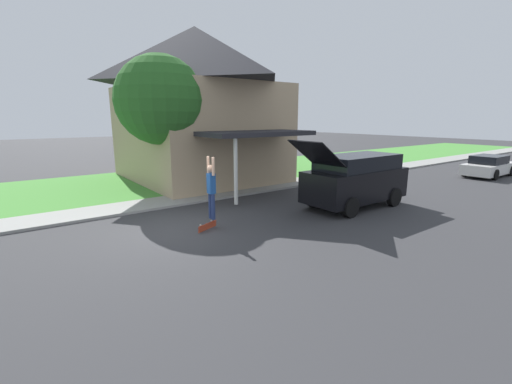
% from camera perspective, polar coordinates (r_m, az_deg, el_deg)
% --- Properties ---
extents(ground_plane, '(120.00, 120.00, 0.00)m').
position_cam_1_polar(ground_plane, '(11.50, -13.41, -6.15)').
color(ground_plane, '#333335').
extents(lawn, '(10.00, 80.00, 0.08)m').
position_cam_1_polar(lawn, '(21.07, -7.08, 2.56)').
color(lawn, '#478E38').
rests_on(lawn, ground_plane).
extents(sidewalk, '(1.80, 80.00, 0.10)m').
position_cam_1_polar(sidewalk, '(17.43, 0.08, 0.65)').
color(sidewalk, gray).
rests_on(sidewalk, ground_plane).
extents(house, '(11.85, 8.04, 8.37)m').
position_cam_1_polar(house, '(20.40, -9.78, 14.59)').
color(house, tan).
rests_on(house, lawn).
extents(lawn_tree_near, '(3.96, 3.96, 6.22)m').
position_cam_1_polar(lawn_tree_near, '(16.25, -15.68, 14.45)').
color(lawn_tree_near, brown).
rests_on(lawn_tree_near, lawn).
extents(suv_parked, '(2.07, 5.21, 2.80)m').
position_cam_1_polar(suv_parked, '(14.38, 16.26, 2.07)').
color(suv_parked, black).
rests_on(suv_parked, ground_plane).
extents(car_down_street, '(1.85, 4.19, 1.29)m').
position_cam_1_polar(car_down_street, '(25.67, 34.28, 3.57)').
color(car_down_street, silver).
rests_on(car_down_street, ground_plane).
extents(skateboarder, '(0.41, 0.23, 2.02)m').
position_cam_1_polar(skateboarder, '(11.02, -7.47, 0.81)').
color(skateboarder, navy).
rests_on(skateboarder, ground_plane).
extents(skateboard, '(0.33, 0.80, 0.26)m').
position_cam_1_polar(skateboard, '(11.20, -8.12, -5.66)').
color(skateboard, '#B73D23').
rests_on(skateboard, ground_plane).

